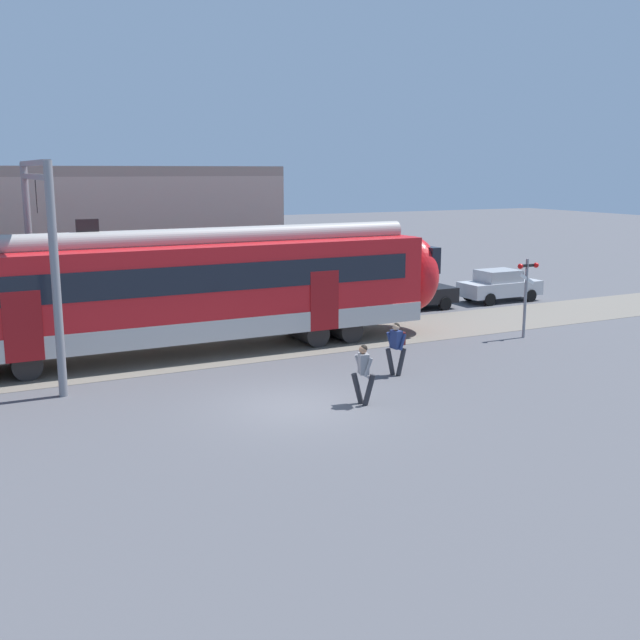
{
  "coord_description": "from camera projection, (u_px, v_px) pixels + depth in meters",
  "views": [
    {
      "loc": [
        -8.06,
        -17.53,
        6.25
      ],
      "look_at": [
        2.31,
        3.14,
        1.6
      ],
      "focal_mm": 42.0,
      "sensor_mm": 36.0,
      "label": 1
    }
  ],
  "objects": [
    {
      "name": "pedestrian_grey",
      "position": [
        363.0,
        370.0,
        20.12
      ],
      "size": [
        0.6,
        0.62,
        1.67
      ],
      "color": "#28282D",
      "rests_on": "ground"
    },
    {
      "name": "pedestrian_navy",
      "position": [
        397.0,
        344.0,
        22.99
      ],
      "size": [
        0.66,
        0.54,
        1.67
      ],
      "color": "#28282D",
      "rests_on": "ground"
    },
    {
      "name": "catenary_gantry",
      "position": [
        39.0,
        234.0,
        23.01
      ],
      "size": [
        0.24,
        6.64,
        6.53
      ],
      "color": "gray",
      "rests_on": "ground"
    },
    {
      "name": "parked_car_silver",
      "position": [
        500.0,
        285.0,
        36.09
      ],
      "size": [
        4.01,
        1.77,
        1.54
      ],
      "color": "#B7BABF",
      "rests_on": "ground"
    },
    {
      "name": "background_building",
      "position": [
        65.0,
        246.0,
        30.64
      ],
      "size": [
        17.38,
        5.0,
        9.2
      ],
      "color": "#B2A899",
      "rests_on": "ground"
    },
    {
      "name": "crossing_signal",
      "position": [
        526.0,
        285.0,
        28.0
      ],
      "size": [
        0.96,
        0.22,
        3.0
      ],
      "color": "gray",
      "rests_on": "ground"
    },
    {
      "name": "parked_car_black",
      "position": [
        412.0,
        293.0,
        33.94
      ],
      "size": [
        4.03,
        1.81,
        1.54
      ],
      "color": "black",
      "rests_on": "ground"
    },
    {
      "name": "ground_plane",
      "position": [
        296.0,
        406.0,
        20.14
      ],
      "size": [
        160.0,
        160.0,
        0.0
      ],
      "primitive_type": "plane",
      "color": "#515156"
    }
  ]
}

